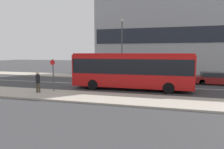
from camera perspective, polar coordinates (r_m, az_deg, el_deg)
The scene contains 10 objects.
ground_plane at distance 22.20m, azimuth -7.93°, elevation -2.61°, with size 120.00×120.00×0.00m, color #3A3A3D.
sidewalk_near at distance 16.72m, azimuth -16.46°, elevation -5.53°, with size 44.00×3.50×0.13m.
sidewalk_far at distance 27.98m, azimuth -2.87°, elevation -0.58°, with size 44.00×3.50×0.13m.
lane_centerline at distance 22.19m, azimuth -7.93°, elevation -2.60°, with size 41.80×0.16×0.01m.
apartment_block_left_tower at distance 32.85m, azimuth 13.32°, elevation 18.84°, with size 19.20×4.88×21.28m.
city_bus at distance 18.52m, azimuth 5.53°, elevation 1.63°, with size 10.83×2.63×3.34m.
parked_car_0 at distance 24.08m, azimuth 26.88°, elevation -1.05°, with size 3.94×1.85×1.30m.
pedestrian_near_stop at distance 17.49m, azimuth -20.43°, elevation -1.70°, with size 0.35×0.34×1.71m.
bus_stop_sign at distance 17.80m, azimuth -16.48°, elevation 0.58°, with size 0.44×0.12×2.73m.
street_lamp at distance 26.28m, azimuth 2.85°, elevation 9.08°, with size 0.36×0.36×7.57m.
Camera 1 is at (8.71, -20.12, 3.43)m, focal length 32.00 mm.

